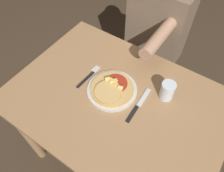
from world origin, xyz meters
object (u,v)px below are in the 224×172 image
at_px(fork, 90,75).
at_px(person_diner, 157,31).
at_px(pizza, 111,88).
at_px(plate, 112,90).
at_px(knife, 138,105).
at_px(dining_table, 116,113).
at_px(drinking_glass, 167,91).

distance_m(fork, person_diner, 0.59).
bearing_deg(pizza, plate, 78.00).
bearing_deg(knife, pizza, -179.20).
bearing_deg(pizza, person_diner, 94.27).
bearing_deg(dining_table, fork, 167.41).
bearing_deg(dining_table, drinking_glass, 38.20).
distance_m(plate, pizza, 0.02).
height_order(drinking_glass, person_diner, person_diner).
distance_m(plate, knife, 0.15).
bearing_deg(person_diner, dining_table, -81.59).
distance_m(fork, drinking_glass, 0.41).
xyz_separation_m(plate, knife, (0.15, -0.00, -0.00)).
bearing_deg(person_diner, plate, -85.63).
bearing_deg(person_diner, drinking_glass, -59.49).
bearing_deg(person_diner, fork, -100.44).
bearing_deg(fork, knife, -3.29).
bearing_deg(fork, pizza, -7.38).
height_order(fork, person_diner, person_diner).
bearing_deg(drinking_glass, plate, -153.00).
height_order(pizza, fork, pizza).
relative_size(pizza, knife, 0.98).
distance_m(dining_table, knife, 0.18).
bearing_deg(knife, fork, 176.71).
relative_size(pizza, fork, 1.23).
xyz_separation_m(plate, fork, (-0.15, 0.02, -0.00)).
distance_m(pizza, fork, 0.16).
distance_m(dining_table, pizza, 0.17).
bearing_deg(knife, drinking_glass, 55.71).
relative_size(dining_table, knife, 4.76).
distance_m(drinking_glass, person_diner, 0.56).
bearing_deg(plate, dining_table, -31.31).
relative_size(plate, knife, 1.13).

